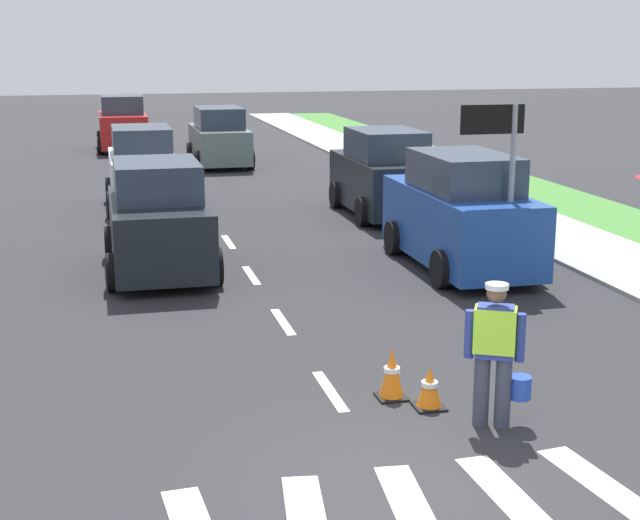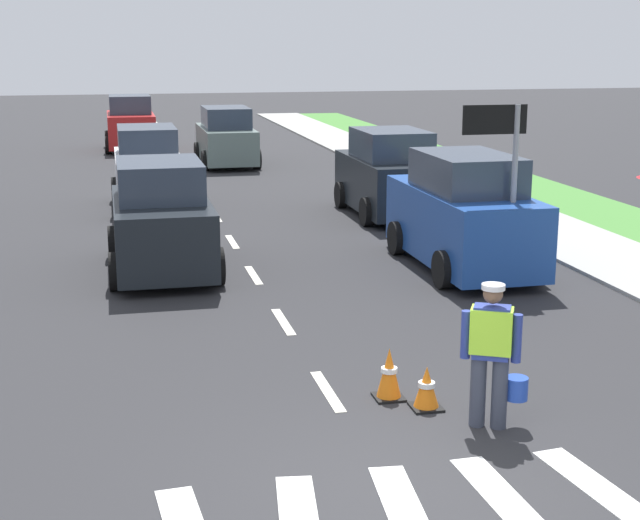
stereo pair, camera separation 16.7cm
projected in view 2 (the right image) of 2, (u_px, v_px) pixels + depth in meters
ground_plane at (193, 180)px, 28.96m from camera, size 96.00×96.00×0.00m
sidewalk_right at (574, 243)px, 20.08m from camera, size 2.40×72.00×0.14m
crosswalk_stripes at (405, 513)px, 8.62m from camera, size 4.53×1.93×0.01m
lane_center_line at (182, 163)px, 32.94m from camera, size 0.14×46.40×0.01m
road_worker at (493, 348)px, 10.35m from camera, size 0.75×0.46×1.67m
lane_direction_sign at (502, 151)px, 15.97m from camera, size 1.16×0.11×3.20m
traffic_cone_near at (426, 388)px, 11.02m from camera, size 0.36×0.36×0.52m
traffic_cone_far at (389, 374)px, 11.31m from camera, size 0.36×0.36×0.64m
car_oncoming_third at (131, 125)px, 36.66m from camera, size 2.04×3.80×2.14m
car_oncoming_second at (148, 171)px, 23.91m from camera, size 1.90×3.87×2.11m
car_outgoing_far at (226, 138)px, 32.24m from camera, size 1.97×4.14×2.01m
car_parked_curbside at (463, 215)px, 17.64m from camera, size 1.96×4.40×2.21m
car_parked_far at (389, 176)px, 23.00m from camera, size 2.04×4.03×2.13m
car_oncoming_lead at (161, 221)px, 17.41m from camera, size 2.00×3.89×2.08m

